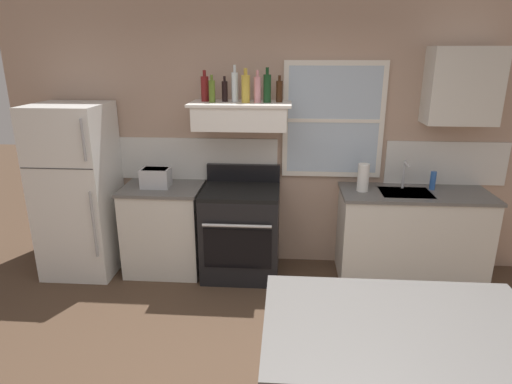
{
  "coord_description": "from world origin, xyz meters",
  "views": [
    {
      "loc": [
        0.2,
        -2.2,
        2.2
      ],
      "look_at": [
        -0.05,
        1.2,
        1.1
      ],
      "focal_mm": 30.57,
      "sensor_mm": 36.0,
      "label": 1
    }
  ],
  "objects_px": {
    "bottle_balsamic_dark": "(225,91)",
    "dish_soap_bottle": "(433,180)",
    "refrigerator": "(78,191)",
    "bottle_olive_oil_square": "(212,91)",
    "paper_towel_roll": "(363,177)",
    "toaster": "(156,177)",
    "bottle_brown_stout": "(279,91)",
    "stove_range": "(241,231)",
    "bottle_rose_pink": "(257,89)",
    "bottle_clear_tall": "(235,86)",
    "bottle_red_label_wine": "(205,88)",
    "bottle_champagne_gold_foil": "(246,88)",
    "bottle_dark_green_wine": "(268,88)"
  },
  "relations": [
    {
      "from": "bottle_balsamic_dark",
      "to": "dish_soap_bottle",
      "type": "relative_size",
      "value": 1.32
    },
    {
      "from": "refrigerator",
      "to": "bottle_olive_oil_square",
      "type": "height_order",
      "value": "bottle_olive_oil_square"
    },
    {
      "from": "bottle_balsamic_dark",
      "to": "refrigerator",
      "type": "bearing_deg",
      "value": -173.66
    },
    {
      "from": "paper_towel_roll",
      "to": "bottle_balsamic_dark",
      "type": "bearing_deg",
      "value": 175.52
    },
    {
      "from": "toaster",
      "to": "paper_towel_roll",
      "type": "relative_size",
      "value": 1.1
    },
    {
      "from": "bottle_brown_stout",
      "to": "paper_towel_roll",
      "type": "relative_size",
      "value": 0.91
    },
    {
      "from": "toaster",
      "to": "bottle_brown_stout",
      "type": "xyz_separation_m",
      "value": [
        1.21,
        0.11,
        0.84
      ]
    },
    {
      "from": "refrigerator",
      "to": "bottle_olive_oil_square",
      "type": "xyz_separation_m",
      "value": [
        1.39,
        0.08,
        0.99
      ]
    },
    {
      "from": "paper_towel_roll",
      "to": "stove_range",
      "type": "bearing_deg",
      "value": -178.2
    },
    {
      "from": "bottle_rose_pink",
      "to": "refrigerator",
      "type": "bearing_deg",
      "value": -176.63
    },
    {
      "from": "bottle_balsamic_dark",
      "to": "bottle_clear_tall",
      "type": "relative_size",
      "value": 0.7
    },
    {
      "from": "stove_range",
      "to": "bottle_clear_tall",
      "type": "bearing_deg",
      "value": 113.55
    },
    {
      "from": "bottle_red_label_wine",
      "to": "paper_towel_roll",
      "type": "xyz_separation_m",
      "value": [
        1.54,
        -0.11,
        -0.82
      ]
    },
    {
      "from": "bottle_balsamic_dark",
      "to": "paper_towel_roll",
      "type": "distance_m",
      "value": 1.57
    },
    {
      "from": "bottle_red_label_wine",
      "to": "bottle_champagne_gold_foil",
      "type": "distance_m",
      "value": 0.41
    },
    {
      "from": "refrigerator",
      "to": "dish_soap_bottle",
      "type": "xyz_separation_m",
      "value": [
        3.53,
        0.16,
        0.13
      ]
    },
    {
      "from": "bottle_rose_pink",
      "to": "bottle_dark_green_wine",
      "type": "bearing_deg",
      "value": 6.58
    },
    {
      "from": "bottle_brown_stout",
      "to": "bottle_rose_pink",
      "type": "bearing_deg",
      "value": -167.58
    },
    {
      "from": "toaster",
      "to": "stove_range",
      "type": "height_order",
      "value": "toaster"
    },
    {
      "from": "bottle_red_label_wine",
      "to": "bottle_brown_stout",
      "type": "distance_m",
      "value": 0.71
    },
    {
      "from": "bottle_clear_tall",
      "to": "bottle_champagne_gold_foil",
      "type": "xyz_separation_m",
      "value": [
        0.11,
        -0.07,
        -0.01
      ]
    },
    {
      "from": "toaster",
      "to": "bottle_olive_oil_square",
      "type": "height_order",
      "value": "bottle_olive_oil_square"
    },
    {
      "from": "toaster",
      "to": "bottle_olive_oil_square",
      "type": "distance_m",
      "value": 1.03
    },
    {
      "from": "refrigerator",
      "to": "bottle_clear_tall",
      "type": "distance_m",
      "value": 1.9
    },
    {
      "from": "stove_range",
      "to": "dish_soap_bottle",
      "type": "height_order",
      "value": "same"
    },
    {
      "from": "refrigerator",
      "to": "bottle_dark_green_wine",
      "type": "relative_size",
      "value": 5.41
    },
    {
      "from": "toaster",
      "to": "bottle_rose_pink",
      "type": "distance_m",
      "value": 1.33
    },
    {
      "from": "stove_range",
      "to": "bottle_olive_oil_square",
      "type": "relative_size",
      "value": 4.3
    },
    {
      "from": "toaster",
      "to": "bottle_clear_tall",
      "type": "relative_size",
      "value": 0.87
    },
    {
      "from": "bottle_rose_pink",
      "to": "paper_towel_roll",
      "type": "bearing_deg",
      "value": -2.58
    },
    {
      "from": "bottle_red_label_wine",
      "to": "toaster",
      "type": "bearing_deg",
      "value": -165.27
    },
    {
      "from": "stove_range",
      "to": "dish_soap_bottle",
      "type": "distance_m",
      "value": 1.96
    },
    {
      "from": "bottle_dark_green_wine",
      "to": "paper_towel_roll",
      "type": "xyz_separation_m",
      "value": [
        0.93,
        -0.06,
        -0.83
      ]
    },
    {
      "from": "bottle_rose_pink",
      "to": "dish_soap_bottle",
      "type": "relative_size",
      "value": 1.64
    },
    {
      "from": "toaster",
      "to": "bottle_balsamic_dark",
      "type": "relative_size",
      "value": 1.25
    },
    {
      "from": "bottle_olive_oil_square",
      "to": "bottle_champagne_gold_foil",
      "type": "bearing_deg",
      "value": 0.88
    },
    {
      "from": "bottle_red_label_wine",
      "to": "bottle_brown_stout",
      "type": "relative_size",
      "value": 1.18
    },
    {
      "from": "refrigerator",
      "to": "bottle_olive_oil_square",
      "type": "relative_size",
      "value": 6.83
    },
    {
      "from": "stove_range",
      "to": "bottle_rose_pink",
      "type": "bearing_deg",
      "value": 27.64
    },
    {
      "from": "bottle_clear_tall",
      "to": "bottle_rose_pink",
      "type": "xyz_separation_m",
      "value": [
        0.22,
        -0.05,
        -0.02
      ]
    },
    {
      "from": "stove_range",
      "to": "paper_towel_roll",
      "type": "xyz_separation_m",
      "value": [
        1.19,
        0.04,
        0.58
      ]
    },
    {
      "from": "refrigerator",
      "to": "stove_range",
      "type": "relative_size",
      "value": 1.59
    },
    {
      "from": "bottle_red_label_wine",
      "to": "bottle_olive_oil_square",
      "type": "height_order",
      "value": "bottle_red_label_wine"
    },
    {
      "from": "refrigerator",
      "to": "bottle_rose_pink",
      "type": "height_order",
      "value": "bottle_rose_pink"
    },
    {
      "from": "bottle_balsamic_dark",
      "to": "stove_range",
      "type": "bearing_deg",
      "value": -42.27
    },
    {
      "from": "paper_towel_roll",
      "to": "bottle_clear_tall",
      "type": "bearing_deg",
      "value": 175.61
    },
    {
      "from": "bottle_champagne_gold_foil",
      "to": "dish_soap_bottle",
      "type": "distance_m",
      "value": 2.03
    },
    {
      "from": "stove_range",
      "to": "bottle_clear_tall",
      "type": "height_order",
      "value": "bottle_clear_tall"
    },
    {
      "from": "toaster",
      "to": "paper_towel_roll",
      "type": "bearing_deg",
      "value": 0.56
    },
    {
      "from": "bottle_red_label_wine",
      "to": "bottle_rose_pink",
      "type": "height_order",
      "value": "bottle_rose_pink"
    }
  ]
}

